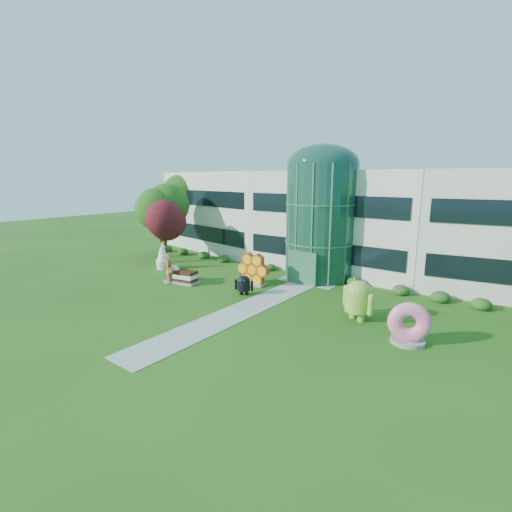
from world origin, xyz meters
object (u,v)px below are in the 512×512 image
Objects in this scene: android_black at (244,284)px; donut at (409,322)px; gingerbread at (169,270)px; android_green at (358,297)px.

donut is at bearing -25.30° from android_black.
gingerbread is at bearing 158.66° from donut.
android_green is 1.28× the size of gingerbread.
android_green is 8.80m from android_black.
donut is 1.01× the size of gingerbread.
android_green is 3.80m from donut.
android_green is at bearing 30.38° from gingerbread.
android_green is at bearing -17.50° from android_black.
android_black is 12.30m from donut.
android_black is at bearing -152.85° from android_green.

